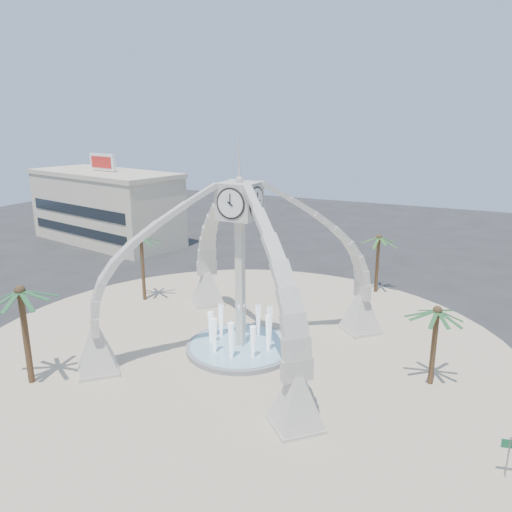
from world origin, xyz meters
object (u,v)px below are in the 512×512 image
at_px(palm_west, 141,239).
at_px(palm_north, 379,238).
at_px(fountain, 241,346).
at_px(street_sign, 509,449).
at_px(palm_east, 437,312).
at_px(palm_south, 20,292).
at_px(clock_tower, 240,265).

relative_size(palm_west, palm_north, 1.07).
distance_m(fountain, street_sign, 18.72).
height_order(palm_east, palm_west, palm_west).
bearing_deg(street_sign, palm_east, 107.51).
distance_m(palm_east, palm_north, 17.51).
bearing_deg(fountain, palm_north, 70.31).
relative_size(fountain, palm_west, 1.20).
relative_size(palm_south, street_sign, 3.19).
bearing_deg(palm_west, street_sign, -21.46).
height_order(fountain, street_sign, fountain).
bearing_deg(clock_tower, fountain, 90.00).
bearing_deg(clock_tower, palm_west, 157.36).
bearing_deg(palm_east, palm_west, 170.31).
bearing_deg(palm_west, palm_south, -79.14).
bearing_deg(clock_tower, palm_east, 4.09).
bearing_deg(palm_east, fountain, -175.91).
height_order(clock_tower, palm_north, clock_tower).
bearing_deg(palm_north, palm_south, -120.78).
xyz_separation_m(clock_tower, palm_east, (13.16, 0.94, -1.51)).
bearing_deg(street_sign, fountain, 146.97).
bearing_deg(fountain, street_sign, -20.58).
height_order(palm_west, palm_south, palm_south).
bearing_deg(palm_east, palm_north, 113.89).
height_order(fountain, palm_south, palm_south).
relative_size(palm_east, street_sign, 2.58).
distance_m(clock_tower, fountain, 6.20).
bearing_deg(palm_east, palm_south, -154.70).
relative_size(clock_tower, fountain, 2.24).
relative_size(palm_north, street_sign, 2.79).
distance_m(palm_west, palm_north, 22.24).
relative_size(clock_tower, palm_north, 2.90).
bearing_deg(palm_north, palm_east, -66.11).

